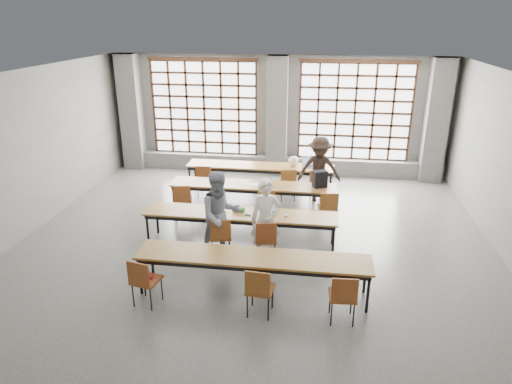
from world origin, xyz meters
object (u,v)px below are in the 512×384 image
(chair_back_mid, at_px, (288,181))
(chair_near_left, at_px, (143,278))
(chair_front_right, at_px, (266,237))
(chair_back_right, at_px, (318,183))
(chair_mid_centre, at_px, (266,202))
(chair_back_left, at_px, (205,177))
(student_male, at_px, (266,220))
(mouse, at_px, (286,215))
(phone, at_px, (248,215))
(student_female, at_px, (221,215))
(red_pouch, at_px, (146,277))
(desk_row_c, at_px, (240,216))
(laptop_front, at_px, (267,210))
(laptop_back, at_px, (309,164))
(student_back, at_px, (319,169))
(chair_mid_right, at_px, (328,206))
(plastic_bag, at_px, (293,161))
(chair_near_right, at_px, (343,294))
(desk_row_b, at_px, (253,187))
(desk_row_a, at_px, (260,168))
(green_box, at_px, (238,209))
(desk_row_d, at_px, (253,259))
(chair_mid_left, at_px, (182,198))
(chair_near_mid, at_px, (259,287))
(chair_front_left, at_px, (221,234))
(backpack, at_px, (320,179))

(chair_back_mid, xyz_separation_m, chair_near_left, (-1.99, -5.00, 0.00))
(chair_front_right, bearing_deg, chair_back_right, 73.63)
(chair_mid_centre, bearing_deg, chair_back_left, 140.52)
(student_male, bearing_deg, chair_back_mid, 79.08)
(chair_back_left, xyz_separation_m, chair_mid_centre, (1.83, -1.51, 0.00))
(chair_near_left, bearing_deg, mouse, 47.85)
(phone, bearing_deg, student_female, -140.19)
(chair_near_left, bearing_deg, red_pouch, 77.77)
(desk_row_c, distance_m, chair_back_mid, 2.74)
(laptop_front, bearing_deg, student_male, -84.52)
(laptop_back, bearing_deg, chair_back_right, -70.28)
(chair_back_right, height_order, chair_near_left, same)
(student_back, height_order, mouse, student_back)
(chair_back_right, height_order, student_back, student_back)
(chair_mid_right, bearing_deg, desk_row_c, -148.71)
(chair_front_right, xyz_separation_m, mouse, (0.34, 0.61, 0.21))
(chair_mid_centre, height_order, red_pouch, chair_mid_centre)
(mouse, distance_m, plastic_bag, 3.32)
(student_back, distance_m, red_pouch, 5.76)
(chair_near_right, xyz_separation_m, student_male, (-1.43, 1.89, 0.29))
(chair_near_left, bearing_deg, student_male, 46.47)
(chair_back_right, bearing_deg, plastic_bag, 135.35)
(desk_row_b, distance_m, student_male, 2.32)
(desk_row_a, bearing_deg, chair_back_right, -21.60)
(green_box, xyz_separation_m, plastic_bag, (0.93, 3.21, 0.10))
(desk_row_d, distance_m, chair_mid_right, 3.14)
(desk_row_c, xyz_separation_m, mouse, (0.95, -0.02, 0.08))
(red_pouch, bearing_deg, desk_row_c, 63.05)
(desk_row_b, relative_size, desk_row_d, 1.00)
(chair_mid_left, xyz_separation_m, student_female, (1.27, -1.61, 0.35))
(chair_near_left, distance_m, laptop_front, 3.05)
(chair_near_mid, relative_size, red_pouch, 4.40)
(chair_front_left, height_order, laptop_back, laptop_back)
(chair_back_left, distance_m, student_back, 3.02)
(chair_back_right, xyz_separation_m, plastic_bag, (-0.69, 0.68, 0.34))
(chair_mid_right, relative_size, chair_near_right, 1.00)
(chair_near_left, height_order, student_female, student_female)
(chair_mid_left, relative_size, backpack, 2.20)
(desk_row_c, distance_m, phone, 0.22)
(chair_back_mid, bearing_deg, student_female, -109.38)
(desk_row_d, bearing_deg, chair_mid_right, 65.72)
(mouse, distance_m, phone, 0.77)
(desk_row_b, xyz_separation_m, desk_row_d, (0.52, -3.49, 0.00))
(desk_row_c, relative_size, chair_back_mid, 4.55)
(student_male, bearing_deg, chair_near_left, -140.85)
(chair_near_left, xyz_separation_m, laptop_back, (2.49, 5.73, 0.25))
(student_male, distance_m, student_female, 0.90)
(desk_row_d, relative_size, chair_near_mid, 4.55)
(chair_front_left, relative_size, chair_near_left, 1.00)
(desk_row_d, height_order, red_pouch, desk_row_d)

